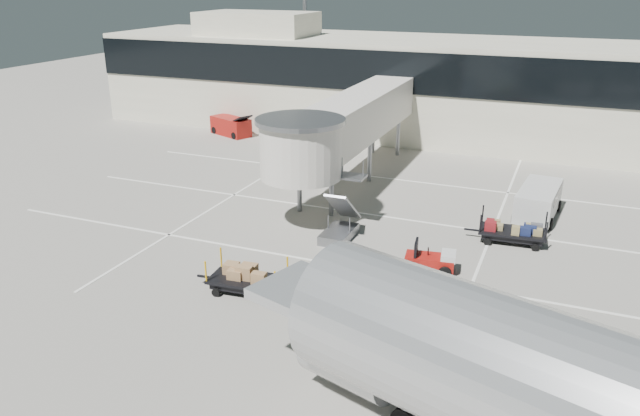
# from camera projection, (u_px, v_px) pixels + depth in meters

# --- Properties ---
(ground) EXTENTS (140.00, 140.00, 0.00)m
(ground) POSITION_uv_depth(u_px,v_px,m) (328.00, 284.00, 28.11)
(ground) COLOR gray
(ground) RESTS_ON ground
(lane_markings) EXTENTS (40.00, 30.00, 0.02)m
(lane_markings) POSITION_uv_depth(u_px,v_px,m) (377.00, 213.00, 36.42)
(lane_markings) COLOR white
(lane_markings) RESTS_ON ground
(terminal) EXTENTS (64.00, 12.11, 15.20)m
(terminal) POSITION_uv_depth(u_px,v_px,m) (455.00, 88.00, 52.72)
(terminal) COLOR beige
(terminal) RESTS_ON ground
(jet_bridge) EXTENTS (5.70, 20.40, 6.03)m
(jet_bridge) POSITION_uv_depth(u_px,v_px,m) (342.00, 126.00, 38.64)
(jet_bridge) COLOR silver
(jet_bridge) RESTS_ON ground
(baggage_tug) EXTENTS (2.43, 1.75, 1.50)m
(baggage_tug) POSITION_uv_depth(u_px,v_px,m) (431.00, 261.00, 29.08)
(baggage_tug) COLOR maroon
(baggage_tug) RESTS_ON ground
(suitcase_cart) EXTENTS (4.18, 1.91, 1.62)m
(suitcase_cart) POSITION_uv_depth(u_px,v_px,m) (512.00, 232.00, 32.25)
(suitcase_cart) COLOR black
(suitcase_cart) RESTS_ON ground
(box_cart_near) EXTENTS (3.50, 2.12, 1.34)m
(box_cart_near) POSITION_uv_depth(u_px,v_px,m) (353.00, 278.00, 27.48)
(box_cart_near) COLOR black
(box_cart_near) RESTS_ON ground
(box_cart_far) EXTENTS (4.16, 1.94, 1.61)m
(box_cart_far) POSITION_uv_depth(u_px,v_px,m) (247.00, 280.00, 27.19)
(box_cart_far) COLOR black
(box_cart_far) RESTS_ON ground
(ground_worker) EXTENTS (0.84, 0.75, 1.92)m
(ground_worker) POSITION_uv_depth(u_px,v_px,m) (345.00, 293.00, 25.25)
(ground_worker) COLOR #B5E418
(ground_worker) RESTS_ON ground
(minivan) EXTENTS (2.47, 4.97, 1.82)m
(minivan) POSITION_uv_depth(u_px,v_px,m) (539.00, 199.00, 35.55)
(minivan) COLOR silver
(minivan) RESTS_ON ground
(belt_loader) EXTENTS (4.41, 3.02, 2.00)m
(belt_loader) POSITION_uv_depth(u_px,v_px,m) (231.00, 126.00, 53.98)
(belt_loader) COLOR maroon
(belt_loader) RESTS_ON ground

